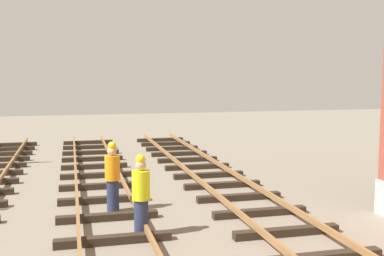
% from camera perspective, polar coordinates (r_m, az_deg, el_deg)
% --- Properties ---
extents(track_worker_foreground, '(0.40, 0.40, 1.87)m').
position_cam_1_polar(track_worker_foreground, '(12.85, -9.40, -5.75)').
color(track_worker_foreground, '#262D4C').
rests_on(track_worker_foreground, ground).
extents(track_worker_distant, '(0.40, 0.40, 1.87)m').
position_cam_1_polar(track_worker_distant, '(10.81, -6.06, -8.02)').
color(track_worker_distant, '#262D4C').
rests_on(track_worker_distant, ground).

